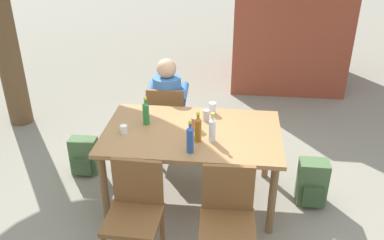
# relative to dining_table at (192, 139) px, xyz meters

# --- Properties ---
(ground_plane) EXTENTS (24.00, 24.00, 0.00)m
(ground_plane) POSITION_rel_dining_table_xyz_m (0.00, 0.00, -0.68)
(ground_plane) COLOR gray
(dining_table) EXTENTS (1.68, 1.04, 0.77)m
(dining_table) POSITION_rel_dining_table_xyz_m (0.00, 0.00, 0.00)
(dining_table) COLOR #A37547
(dining_table) RESTS_ON ground_plane
(chair_far_left) EXTENTS (0.44, 0.44, 0.87)m
(chair_far_left) POSITION_rel_dining_table_xyz_m (-0.38, 0.82, -0.19)
(chair_far_left) COLOR brown
(chair_far_left) RESTS_ON ground_plane
(chair_near_left) EXTENTS (0.45, 0.45, 0.87)m
(chair_near_left) POSITION_rel_dining_table_xyz_m (-0.38, -0.82, -0.19)
(chair_near_left) COLOR brown
(chair_near_left) RESTS_ON ground_plane
(chair_near_right) EXTENTS (0.46, 0.46, 0.87)m
(chair_near_right) POSITION_rel_dining_table_xyz_m (0.37, -0.82, -0.19)
(chair_near_right) COLOR brown
(chair_near_right) RESTS_ON ground_plane
(person_in_white_shirt) EXTENTS (0.47, 0.62, 1.18)m
(person_in_white_shirt) POSITION_rel_dining_table_xyz_m (-0.38, 0.93, -0.03)
(person_in_white_shirt) COLOR #3D70B2
(person_in_white_shirt) RESTS_ON ground_plane
(bottle_green) EXTENTS (0.06, 0.06, 0.28)m
(bottle_green) POSITION_rel_dining_table_xyz_m (-0.46, 0.10, 0.21)
(bottle_green) COLOR #287A38
(bottle_green) RESTS_ON dining_table
(bottle_clear) EXTENTS (0.06, 0.06, 0.28)m
(bottle_clear) POSITION_rel_dining_table_xyz_m (0.20, -0.16, 0.21)
(bottle_clear) COLOR white
(bottle_clear) RESTS_ON dining_table
(bottle_amber) EXTENTS (0.06, 0.06, 0.29)m
(bottle_amber) POSITION_rel_dining_table_xyz_m (0.07, -0.17, 0.21)
(bottle_amber) COLOR #996019
(bottle_amber) RESTS_ON dining_table
(bottle_blue) EXTENTS (0.06, 0.06, 0.31)m
(bottle_blue) POSITION_rel_dining_table_xyz_m (0.02, -0.37, 0.22)
(bottle_blue) COLOR #2D56A3
(bottle_blue) RESTS_ON dining_table
(cup_terracotta) EXTENTS (0.08, 0.08, 0.12)m
(cup_terracotta) POSITION_rel_dining_table_xyz_m (0.03, 0.06, 0.14)
(cup_terracotta) COLOR #BC6B47
(cup_terracotta) RESTS_ON dining_table
(cup_white) EXTENTS (0.07, 0.07, 0.08)m
(cup_white) POSITION_rel_dining_table_xyz_m (-0.63, -0.11, 0.13)
(cup_white) COLOR white
(cup_white) RESTS_ON dining_table
(cup_glass) EXTENTS (0.07, 0.07, 0.12)m
(cup_glass) POSITION_rel_dining_table_xyz_m (0.16, 0.40, 0.14)
(cup_glass) COLOR silver
(cup_glass) RESTS_ON dining_table
(cup_steel) EXTENTS (0.06, 0.06, 0.11)m
(cup_steel) POSITION_rel_dining_table_xyz_m (0.11, 0.24, 0.14)
(cup_steel) COLOR #B2B7BC
(cup_steel) RESTS_ON dining_table
(backpack_by_near_side) EXTENTS (0.28, 0.26, 0.47)m
(backpack_by_near_side) POSITION_rel_dining_table_xyz_m (1.19, 0.04, -0.45)
(backpack_by_near_side) COLOR #47663D
(backpack_by_near_side) RESTS_ON ground_plane
(backpack_by_far_side) EXTENTS (0.29, 0.22, 0.42)m
(backpack_by_far_side) POSITION_rel_dining_table_xyz_m (-1.23, 0.31, -0.48)
(backpack_by_far_side) COLOR #47663D
(backpack_by_far_side) RESTS_ON ground_plane
(brick_kiosk) EXTENTS (2.00, 1.99, 2.49)m
(brick_kiosk) POSITION_rel_dining_table_xyz_m (1.20, 3.50, 0.63)
(brick_kiosk) COLOR brown
(brick_kiosk) RESTS_ON ground_plane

